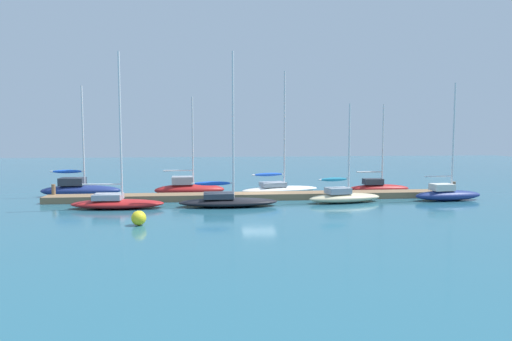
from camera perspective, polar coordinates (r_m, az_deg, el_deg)
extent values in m
plane|color=#286075|center=(33.61, 0.36, -3.69)|extent=(120.00, 120.00, 0.00)
cube|color=#846647|center=(33.58, 0.36, -3.29)|extent=(30.99, 1.80, 0.47)
cylinder|color=#846647|center=(35.90, -24.51, -2.59)|extent=(0.28, 0.28, 1.23)
cylinder|color=#846647|center=(37.63, 24.02, -2.25)|extent=(0.28, 0.28, 1.23)
ellipsoid|color=navy|center=(37.59, -21.55, -2.43)|extent=(6.20, 1.99, 0.90)
cube|color=#333842|center=(37.69, -22.48, -1.31)|extent=(1.88, 1.32, 0.58)
cylinder|color=silver|center=(37.23, -21.30, 4.17)|extent=(0.14, 0.14, 7.73)
cylinder|color=silver|center=(37.74, -23.05, -0.12)|extent=(2.58, 0.18, 0.11)
ellipsoid|color=blue|center=(37.74, -23.05, -0.12)|extent=(2.33, 0.43, 0.28)
ellipsoid|color=#B21E1E|center=(30.89, -17.32, -4.11)|extent=(6.13, 2.16, 0.59)
cube|color=#9EA3AD|center=(30.97, -18.44, -3.21)|extent=(1.87, 1.43, 0.38)
cylinder|color=silver|center=(30.47, -17.01, 5.44)|extent=(0.14, 0.14, 9.65)
cylinder|color=silver|center=(30.96, -19.13, -1.69)|extent=(2.55, 0.19, 0.11)
ellipsoid|color=#B21E1E|center=(35.76, -8.50, -2.47)|extent=(5.57, 2.06, 0.93)
cube|color=#9EA3AD|center=(35.68, -9.40, -1.25)|extent=(1.70, 1.36, 0.61)
cylinder|color=silver|center=(35.48, -8.13, 3.80)|extent=(0.13, 0.13, 6.87)
cylinder|color=silver|center=(35.61, -9.95, 0.00)|extent=(2.32, 0.19, 0.11)
ellipsoid|color=black|center=(30.32, -3.55, -4.08)|extent=(6.69, 2.14, 0.57)
cube|color=#333842|center=(30.22, -4.82, -3.21)|extent=(2.01, 1.50, 0.37)
cylinder|color=silver|center=(29.97, -2.96, 5.79)|extent=(0.14, 0.14, 9.82)
cylinder|color=silver|center=(30.11, -5.60, -1.66)|extent=(2.81, 0.11, 0.11)
ellipsoid|color=blue|center=(30.11, -5.60, -1.66)|extent=(2.53, 0.36, 0.28)
ellipsoid|color=white|center=(37.09, 3.15, -2.45)|extent=(7.00, 3.45, 0.56)
cube|color=#9EA3AD|center=(36.79, 2.19, -1.78)|extent=(2.28, 1.81, 0.36)
cylinder|color=silver|center=(36.92, 3.67, 5.30)|extent=(0.14, 0.14, 9.45)
cylinder|color=silver|center=(36.56, 1.60, -0.51)|extent=(2.78, 0.75, 0.11)
ellipsoid|color=blue|center=(36.56, 1.60, -0.51)|extent=(2.56, 0.93, 0.28)
ellipsoid|color=beige|center=(32.59, 11.32, -3.46)|extent=(5.71, 2.59, 0.66)
cube|color=#9EA3AD|center=(32.27, 10.47, -2.56)|extent=(1.83, 1.44, 0.43)
cylinder|color=silver|center=(32.41, 11.86, 2.75)|extent=(0.13, 0.13, 6.40)
cylinder|color=silver|center=(32.03, 9.97, -1.13)|extent=(2.29, 0.50, 0.11)
ellipsoid|color=teal|center=(32.03, 9.97, -1.13)|extent=(2.11, 0.71, 0.28)
ellipsoid|color=#B21E1E|center=(38.19, 15.46, -2.27)|extent=(5.20, 1.47, 0.74)
cube|color=#333842|center=(37.93, 14.76, -1.38)|extent=(1.57, 0.99, 0.48)
cylinder|color=silver|center=(38.03, 15.94, 3.21)|extent=(0.13, 0.13, 6.57)
cylinder|color=silver|center=(37.74, 14.35, -0.17)|extent=(2.17, 0.15, 0.10)
ellipsoid|color=navy|center=(35.85, 23.42, -2.94)|extent=(5.34, 1.94, 0.75)
cube|color=silver|center=(35.48, 22.75, -1.98)|extent=(1.65, 1.18, 0.49)
cylinder|color=silver|center=(35.70, 24.00, 3.94)|extent=(0.13, 0.13, 7.86)
cylinder|color=silver|center=(35.23, 22.37, -0.70)|extent=(2.20, 0.29, 0.11)
sphere|color=yellow|center=(24.94, -14.80, -5.91)|extent=(0.80, 0.80, 0.80)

